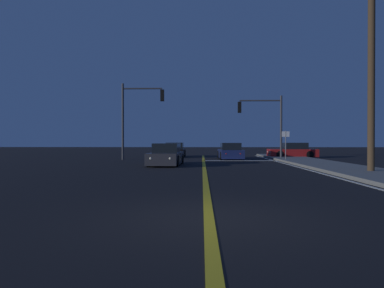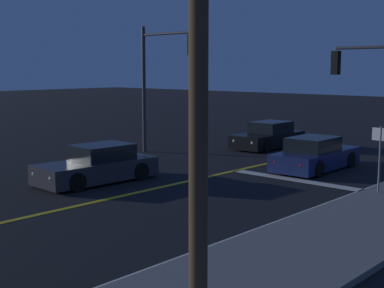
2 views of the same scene
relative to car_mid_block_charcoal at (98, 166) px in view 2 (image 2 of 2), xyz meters
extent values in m
cube|color=slate|center=(9.49, -4.09, -0.51)|extent=(3.20, 38.39, 0.15)
cube|color=gold|center=(2.32, -4.09, -0.58)|extent=(0.20, 36.26, 0.01)
cube|color=silver|center=(7.64, -4.09, -0.58)|extent=(0.16, 36.26, 0.01)
cube|color=silver|center=(5.11, 5.08, -0.58)|extent=(5.57, 0.50, 0.01)
cube|color=#2D2D33|center=(0.00, -0.06, -0.14)|extent=(1.96, 4.45, 0.68)
cube|color=black|center=(0.01, 0.20, 0.46)|extent=(1.61, 2.08, 0.60)
cylinder|color=black|center=(0.75, -1.45, -0.26)|extent=(0.25, 0.65, 0.64)
cylinder|color=black|center=(-0.89, -1.38, -0.26)|extent=(0.25, 0.65, 0.64)
cylinder|color=black|center=(0.88, 1.25, -0.26)|extent=(0.25, 0.65, 0.64)
cylinder|color=black|center=(-0.76, 1.33, -0.26)|extent=(0.25, 0.65, 0.64)
sphere|color=#FFF4CC|center=(0.44, -2.21, -0.06)|extent=(0.18, 0.18, 0.18)
sphere|color=#FFF4CC|center=(-0.65, -2.16, -0.06)|extent=(0.18, 0.18, 0.18)
sphere|color=red|center=(0.64, 2.04, -0.06)|extent=(0.14, 0.14, 0.14)
sphere|color=red|center=(-0.45, 2.09, -0.06)|extent=(0.14, 0.14, 0.14)
cube|color=navy|center=(4.53, 7.44, -0.14)|extent=(1.89, 4.45, 0.68)
cube|color=black|center=(4.54, 7.17, 0.46)|extent=(1.58, 2.07, 0.60)
cylinder|color=black|center=(3.67, 8.78, -0.26)|extent=(0.24, 0.65, 0.64)
cylinder|color=black|center=(5.32, 8.83, -0.26)|extent=(0.24, 0.65, 0.64)
cylinder|color=black|center=(3.74, 6.05, -0.26)|extent=(0.24, 0.65, 0.64)
cylinder|color=black|center=(5.39, 6.10, -0.26)|extent=(0.24, 0.65, 0.64)
sphere|color=#FFF4CC|center=(3.92, 9.56, -0.06)|extent=(0.18, 0.18, 0.18)
sphere|color=#FFF4CC|center=(5.02, 9.60, -0.06)|extent=(0.18, 0.18, 0.18)
sphere|color=red|center=(4.04, 5.27, -0.06)|extent=(0.14, 0.14, 0.14)
sphere|color=red|center=(5.14, 5.30, -0.06)|extent=(0.14, 0.14, 0.14)
cube|color=black|center=(-0.34, 11.12, -0.14)|extent=(1.80, 4.26, 0.68)
cube|color=black|center=(-0.34, 11.38, 0.46)|extent=(1.54, 1.96, 0.60)
cylinder|color=black|center=(0.50, 9.80, -0.26)|extent=(0.22, 0.64, 0.64)
cylinder|color=black|center=(-1.17, 9.80, -0.26)|extent=(0.22, 0.64, 0.64)
cylinder|color=black|center=(0.50, 12.44, -0.26)|extent=(0.22, 0.64, 0.64)
cylinder|color=black|center=(-1.17, 12.44, -0.26)|extent=(0.22, 0.64, 0.64)
sphere|color=#FFF4CC|center=(0.22, 9.05, -0.06)|extent=(0.18, 0.18, 0.18)
sphere|color=#FFF4CC|center=(-0.89, 9.05, -0.06)|extent=(0.18, 0.18, 0.18)
sphere|color=red|center=(0.22, 13.20, -0.06)|extent=(0.14, 0.14, 0.14)
sphere|color=red|center=(-0.89, 13.20, -0.06)|extent=(0.14, 0.14, 0.14)
cylinder|color=#38383D|center=(6.99, 7.38, 4.22)|extent=(3.40, 0.12, 0.12)
cube|color=black|center=(5.29, 7.38, 3.67)|extent=(0.28, 0.28, 0.90)
sphere|color=red|center=(5.29, 7.38, 3.94)|extent=(0.22, 0.22, 0.22)
sphere|color=#4C2D05|center=(5.29, 7.38, 3.67)|extent=(0.22, 0.22, 0.22)
sphere|color=#0A3814|center=(5.29, 7.38, 3.40)|extent=(0.22, 0.22, 0.22)
cylinder|color=#38383D|center=(-4.05, 5.98, 2.43)|extent=(0.18, 0.18, 6.02)
cylinder|color=#38383D|center=(-2.48, 5.98, 5.04)|extent=(3.12, 0.12, 0.12)
cube|color=black|center=(-0.92, 5.98, 4.49)|extent=(0.28, 0.28, 0.90)
sphere|color=red|center=(-0.92, 5.98, 4.76)|extent=(0.22, 0.22, 0.22)
sphere|color=#4C2D05|center=(-0.92, 5.98, 4.49)|extent=(0.22, 0.22, 0.22)
sphere|color=#0A3814|center=(-0.92, 5.98, 4.22)|extent=(0.22, 0.22, 0.22)
cylinder|color=slate|center=(8.39, 4.58, 0.54)|extent=(0.06, 0.06, 2.25)
cube|color=white|center=(8.39, 4.58, 1.42)|extent=(0.56, 0.03, 0.40)
camera|label=1|loc=(2.18, -21.46, 0.90)|focal=32.75mm
camera|label=2|loc=(15.37, -11.77, 3.45)|focal=50.66mm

